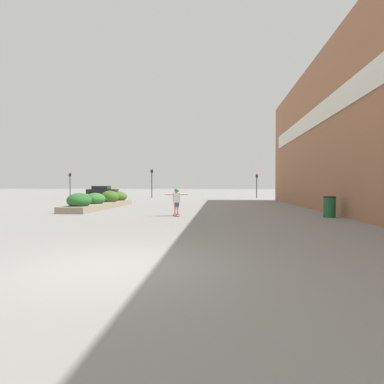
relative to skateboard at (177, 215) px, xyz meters
The scene contains 11 objects.
ground_plane 9.70m from the skateboard, 89.70° to the right, with size 300.00×300.00×0.00m, color gray.
building_wall_right 10.17m from the skateboard, 11.78° to the left, with size 0.67×33.11×9.93m.
planter_box 7.98m from the skateboard, 139.95° to the left, with size 1.67×9.36×1.22m.
skateboard is the anchor object (origin of this frame).
skateboarder 0.84m from the skateboard, 89.70° to the right, with size 1.18×0.61×1.35m.
trash_bin 7.74m from the skateboard, ahead, with size 0.60×0.60×1.05m.
car_leftmost 34.02m from the skateboard, 58.13° to the left, with size 4.59×2.00×1.47m.
car_center_left 33.49m from the skateboard, 118.22° to the left, with size 4.49×2.05×1.56m.
traffic_light_left 24.80m from the skateboard, 105.74° to the left, with size 0.28×0.30×3.77m.
traffic_light_right 25.45m from the skateboard, 73.64° to the left, with size 0.28×0.30×3.12m.
traffic_light_far_left 30.71m from the skateboard, 127.00° to the left, with size 0.28×0.30×3.36m.
Camera 1 is at (2.14, -5.72, 1.58)m, focal length 28.00 mm.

